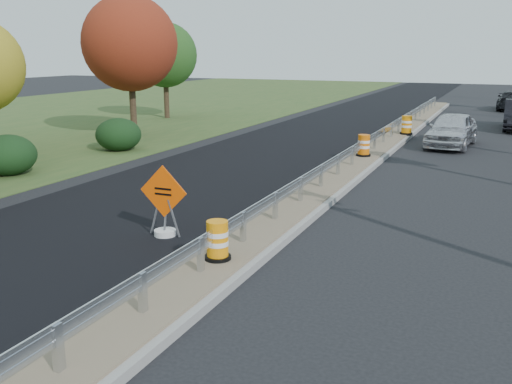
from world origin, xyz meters
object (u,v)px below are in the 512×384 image
at_px(barrel_median_far, 407,125).
at_px(barrel_median_near, 217,241).
at_px(caution_sign, 165,218).
at_px(car_dark_far, 512,100).
at_px(barrel_median_mid, 364,146).
at_px(car_silver, 452,130).

bearing_deg(barrel_median_far, barrel_median_near, -91.54).
height_order(caution_sign, barrel_median_far, caution_sign).
xyz_separation_m(barrel_median_far, car_dark_far, (5.00, 18.27, 0.05)).
distance_m(barrel_median_far, car_dark_far, 18.94).
height_order(barrel_median_mid, car_dark_far, car_dark_far).
xyz_separation_m(caution_sign, car_silver, (5.21, 17.24, 0.36)).
bearing_deg(barrel_median_near, caution_sign, 147.05).
relative_size(caution_sign, car_dark_far, 0.35).
bearing_deg(barrel_median_far, caution_sign, -98.37).
bearing_deg(car_dark_far, barrel_median_mid, 78.30).
bearing_deg(caution_sign, barrel_median_mid, 78.24).
xyz_separation_m(barrel_median_near, barrel_median_far, (0.55, 20.44, 0.06)).
height_order(barrel_median_near, barrel_median_far, barrel_median_far).
height_order(caution_sign, car_dark_far, caution_sign).
bearing_deg(caution_sign, barrel_median_near, -34.04).
height_order(barrel_median_far, car_dark_far, car_dark_far).
bearing_deg(car_silver, car_dark_far, 87.74).
distance_m(barrel_median_far, car_silver, 2.98).
xyz_separation_m(caution_sign, barrel_median_far, (2.79, 18.99, 0.23)).
bearing_deg(caution_sign, car_silver, 72.11).
relative_size(caution_sign, car_silver, 0.38).
xyz_separation_m(caution_sign, car_dark_far, (7.79, 37.26, 0.28)).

